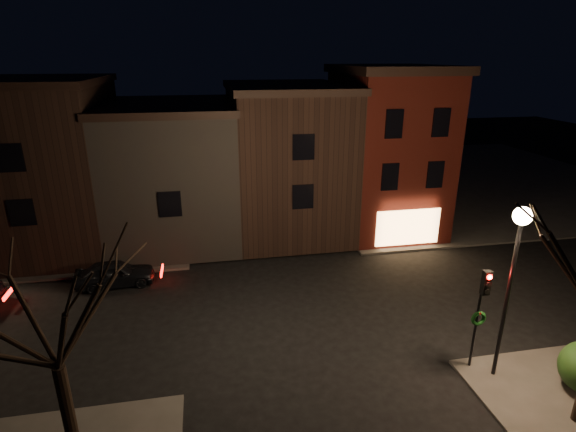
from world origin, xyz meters
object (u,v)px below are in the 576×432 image
at_px(street_lamp_near, 517,248).
at_px(parked_car_a, 115,273).
at_px(traffic_signal, 481,304).
at_px(bare_tree_left, 44,296).

bearing_deg(street_lamp_near, parked_car_a, 146.26).
height_order(street_lamp_near, traffic_signal, street_lamp_near).
bearing_deg(parked_car_a, bare_tree_left, 179.18).
relative_size(traffic_signal, parked_car_a, 1.04).
bearing_deg(parked_car_a, traffic_signal, -127.75).
xyz_separation_m(street_lamp_near, parked_car_a, (-14.86, 9.92, -4.52)).
xyz_separation_m(street_lamp_near, bare_tree_left, (-14.20, -1.00, 0.25)).
height_order(bare_tree_left, parked_car_a, bare_tree_left).
bearing_deg(bare_tree_left, parked_car_a, 93.44).
xyz_separation_m(street_lamp_near, traffic_signal, (-0.60, 0.49, -2.37)).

